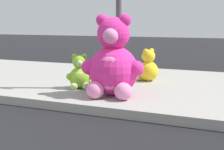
# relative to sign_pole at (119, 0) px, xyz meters

# --- Properties ---
(sidewalk) EXTENTS (28.00, 4.40, 0.15)m
(sidewalk) POSITION_rel_sign_pole_xyz_m (-1.00, 0.80, -1.77)
(sidewalk) COLOR #9E9B93
(sidewalk) RESTS_ON ground_plane
(sign_pole) EXTENTS (0.56, 0.11, 3.20)m
(sign_pole) POSITION_rel_sign_pole_xyz_m (0.00, 0.00, 0.00)
(sign_pole) COLOR #4C4C51
(sign_pole) RESTS_ON sidewalk
(plush_pink_large) EXTENTS (1.08, 0.99, 1.42)m
(plush_pink_large) POSITION_rel_sign_pole_xyz_m (0.14, -0.59, -1.13)
(plush_pink_large) COLOR #F22D93
(plush_pink_large) RESTS_ON sidewalk
(plush_lime) EXTENTS (0.47, 0.49, 0.68)m
(plush_lime) POSITION_rel_sign_pole_xyz_m (-0.70, -0.28, -1.42)
(plush_lime) COLOR #8CD133
(plush_lime) RESTS_ON sidewalk
(plush_tan) EXTENTS (0.45, 0.47, 0.65)m
(plush_tan) POSITION_rel_sign_pole_xyz_m (-0.38, 0.47, -1.44)
(plush_tan) COLOR tan
(plush_tan) RESTS_ON sidewalk
(plush_yellow) EXTENTS (0.51, 0.52, 0.72)m
(plush_yellow) POSITION_rel_sign_pole_xyz_m (0.27, 1.04, -1.41)
(plush_yellow) COLOR yellow
(plush_yellow) RESTS_ON sidewalk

